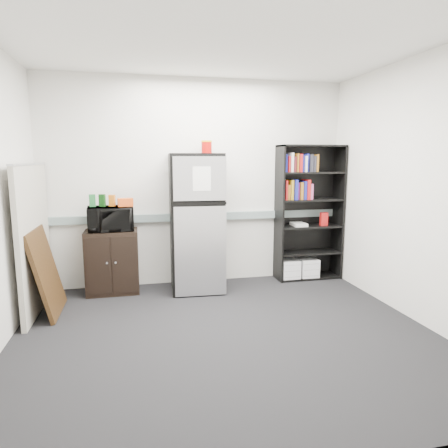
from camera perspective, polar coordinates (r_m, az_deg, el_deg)
name	(u,v)px	position (r m, az deg, el deg)	size (l,w,h in m)	color
floor	(226,334)	(3.98, 0.29, -15.46)	(4.00, 4.00, 0.00)	black
wall_back	(197,183)	(5.34, -3.86, 5.89)	(4.00, 0.02, 2.70)	silver
wall_right	(418,190)	(4.51, 26.02, 4.34)	(0.02, 3.50, 2.70)	silver
ceiling	(226,36)	(3.76, 0.32, 25.27)	(4.00, 3.50, 0.02)	white
electrical_raceway	(198,217)	(5.36, -3.76, 1.06)	(3.92, 0.05, 0.10)	gray
wall_note	(170,168)	(5.29, -7.66, 7.96)	(0.14, 0.00, 0.10)	white
bookshelf	(307,210)	(5.63, 11.84, 2.02)	(0.90, 0.34, 1.85)	black
cubicle_partition	(34,238)	(4.81, -25.48, -1.85)	(0.06, 1.30, 1.62)	gray
cabinet	(112,262)	(5.19, -15.65, -5.20)	(0.64, 0.43, 0.80)	black
microwave	(110,219)	(5.07, -15.93, 0.74)	(0.53, 0.36, 0.30)	black
snack_box_a	(92,201)	(5.10, -18.30, 3.20)	(0.07, 0.05, 0.15)	#1A5D29
snack_box_b	(102,200)	(5.08, -17.01, 3.25)	(0.07, 0.05, 0.15)	#0C370D
snack_box_c	(112,201)	(5.08, -15.70, 3.24)	(0.07, 0.05, 0.14)	orange
snack_bag	(125,202)	(5.02, -13.91, 3.03)	(0.18, 0.10, 0.10)	#DD4E16
refrigerator	(196,223)	(5.06, -3.98, 0.17)	(0.68, 0.71, 1.73)	black
coffee_can	(207,146)	(5.15, -2.50, 11.04)	(0.13, 0.13, 0.18)	#A60C07
framed_poster	(47,271)	(4.72, -24.02, -6.18)	(0.25, 0.74, 0.93)	black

